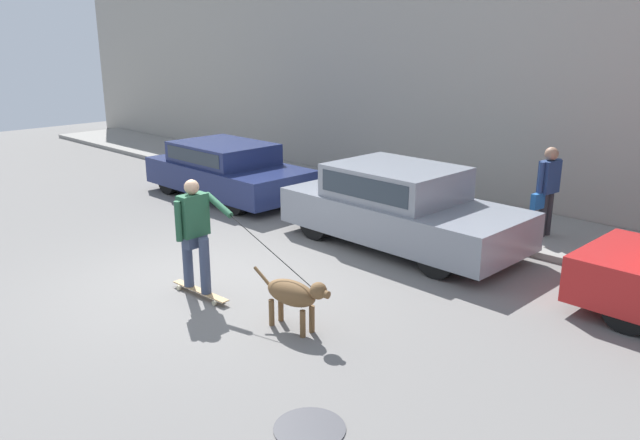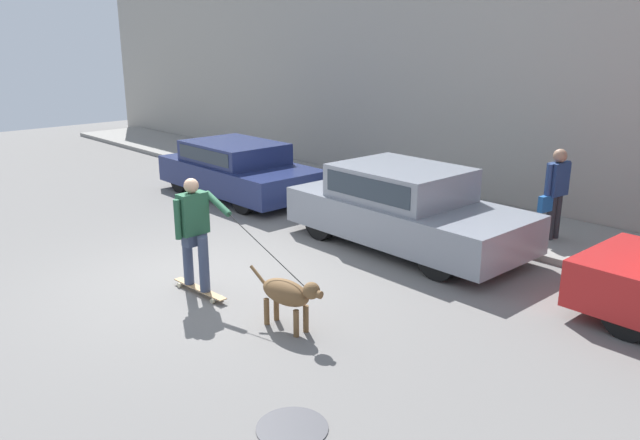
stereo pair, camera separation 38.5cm
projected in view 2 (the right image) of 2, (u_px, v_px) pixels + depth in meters
ground_plane at (208, 283)px, 9.18m from camera, size 36.00×36.00×0.00m
back_wall at (482, 85)px, 13.00m from camera, size 32.00×0.30×4.99m
sidewalk_curb at (437, 210)px, 12.81m from camera, size 30.00×2.34×0.12m
parked_car_0 at (238, 170)px, 13.98m from camera, size 4.01×1.83×1.22m
parked_car_1 at (405, 209)px, 10.59m from camera, size 4.24×1.93×1.38m
dog at (288, 294)px, 7.60m from camera, size 1.20×0.38×0.72m
skateboarder at (194, 230)px, 8.54m from camera, size 2.63×0.58×1.66m
pedestrian_with_bag at (556, 190)px, 10.55m from camera, size 0.26×0.70×1.57m
manhole_cover at (292, 428)px, 5.77m from camera, size 0.68×0.68×0.01m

